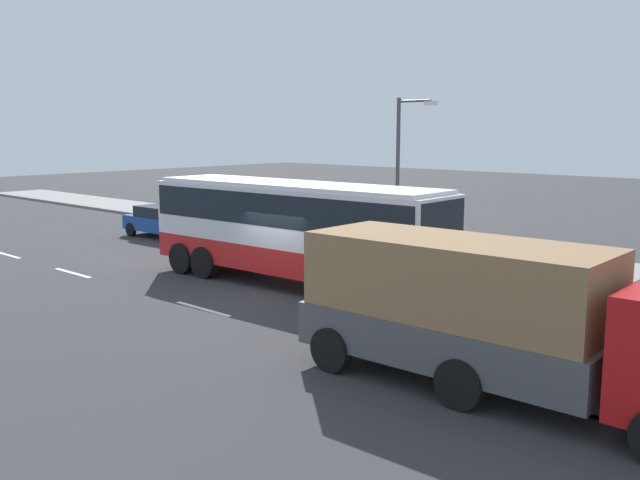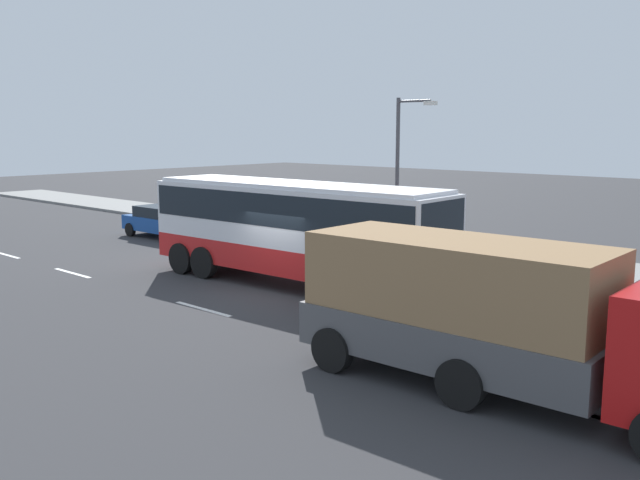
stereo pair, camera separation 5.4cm
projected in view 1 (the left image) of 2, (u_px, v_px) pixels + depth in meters
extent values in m
plane|color=#333335|center=(280.00, 292.00, 21.93)|extent=(120.00, 120.00, 0.00)
cube|color=gray|center=(448.00, 250.00, 29.06)|extent=(80.00, 4.00, 0.15)
cube|color=white|center=(7.00, 255.00, 28.45)|extent=(2.40, 0.16, 0.01)
cube|color=white|center=(73.00, 273.00, 24.85)|extent=(2.40, 0.16, 0.01)
cube|color=white|center=(203.00, 309.00, 19.90)|extent=(2.40, 0.16, 0.01)
cube|color=white|center=(402.00, 364.00, 15.25)|extent=(2.40, 0.16, 0.01)
cube|color=white|center=(554.00, 406.00, 12.94)|extent=(2.40, 0.16, 0.01)
cube|color=white|center=(635.00, 428.00, 11.98)|extent=(2.40, 0.16, 0.01)
cube|color=red|center=(294.00, 256.00, 22.77)|extent=(11.13, 2.91, 0.85)
cube|color=silver|center=(294.00, 215.00, 22.55)|extent=(11.13, 2.91, 1.86)
cube|color=black|center=(294.00, 207.00, 22.51)|extent=(10.91, 2.93, 1.02)
cube|color=black|center=(441.00, 228.00, 19.05)|extent=(0.21, 2.30, 1.49)
cube|color=silver|center=(294.00, 185.00, 22.40)|extent=(10.68, 2.74, 0.12)
cylinder|color=black|center=(415.00, 279.00, 21.24)|extent=(1.11, 0.34, 1.10)
cylinder|color=black|center=(369.00, 293.00, 19.43)|extent=(1.11, 0.34, 1.10)
cylinder|color=black|center=(254.00, 253.00, 25.73)|extent=(1.11, 0.34, 1.10)
cylinder|color=black|center=(204.00, 262.00, 23.92)|extent=(1.11, 0.34, 1.10)
cylinder|color=black|center=(232.00, 249.00, 26.50)|extent=(1.11, 0.34, 1.10)
cylinder|color=black|center=(182.00, 258.00, 24.69)|extent=(1.11, 0.34, 1.10)
cube|color=#4C4C4F|center=(454.00, 337.00, 14.08)|extent=(6.37, 2.61, 0.90)
cube|color=olive|center=(456.00, 278.00, 13.88)|extent=(6.12, 2.51, 1.55)
cylinder|color=black|center=(516.00, 353.00, 14.49)|extent=(0.97, 0.31, 0.96)
cylinder|color=black|center=(460.00, 384.00, 12.74)|extent=(0.97, 0.31, 0.96)
cylinder|color=black|center=(395.00, 326.00, 16.48)|extent=(0.97, 0.31, 0.96)
cylinder|color=black|center=(331.00, 349.00, 14.73)|extent=(0.97, 0.31, 0.96)
cube|color=#194799|center=(164.00, 224.00, 32.82)|extent=(4.43, 1.76, 0.66)
cube|color=black|center=(162.00, 211.00, 32.84)|extent=(2.44, 1.60, 0.50)
cylinder|color=black|center=(199.00, 232.00, 32.45)|extent=(0.64, 0.21, 0.64)
cylinder|color=black|center=(170.00, 236.00, 31.25)|extent=(0.64, 0.21, 0.64)
cylinder|color=black|center=(159.00, 226.00, 34.50)|extent=(0.64, 0.21, 0.64)
cylinder|color=black|center=(131.00, 230.00, 33.30)|extent=(0.64, 0.21, 0.64)
cylinder|color=black|center=(393.00, 231.00, 31.21)|extent=(0.14, 0.14, 0.77)
cylinder|color=black|center=(390.00, 232.00, 31.16)|extent=(0.14, 0.14, 0.77)
cylinder|color=#B2333F|center=(392.00, 217.00, 31.08)|extent=(0.32, 0.32, 0.58)
sphere|color=#9E7051|center=(392.00, 208.00, 31.01)|extent=(0.21, 0.21, 0.21)
cylinder|color=#47474C|center=(398.00, 175.00, 28.40)|extent=(0.16, 0.16, 6.19)
cylinder|color=#47474C|center=(415.00, 101.00, 27.43)|extent=(1.52, 0.10, 0.10)
cube|color=silver|center=(431.00, 103.00, 26.94)|extent=(0.50, 0.24, 0.16)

